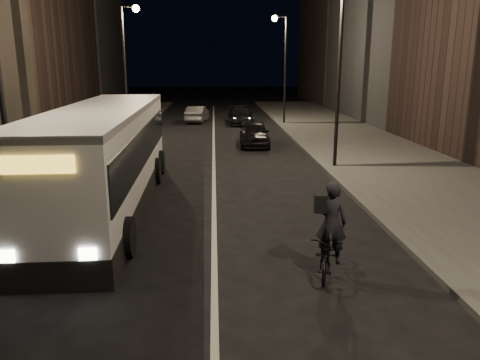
{
  "coord_description": "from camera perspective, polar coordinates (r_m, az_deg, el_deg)",
  "views": [
    {
      "loc": [
        0.04,
        -8.93,
        4.78
      ],
      "look_at": [
        0.77,
        4.14,
        1.5
      ],
      "focal_mm": 35.0,
      "sensor_mm": 36.0,
      "label": 1
    }
  ],
  "objects": [
    {
      "name": "ground",
      "position": [
        10.13,
        -3.13,
        -14.11
      ],
      "size": [
        180.0,
        180.0,
        0.0
      ],
      "primitive_type": "plane",
      "color": "black",
      "rests_on": "ground"
    },
    {
      "name": "sidewalk_right",
      "position": [
        24.89,
        16.77,
        2.59
      ],
      "size": [
        7.0,
        70.0,
        0.16
      ],
      "primitive_type": "cube",
      "color": "#3D3D3B",
      "rests_on": "ground"
    },
    {
      "name": "sidewalk_left",
      "position": [
        24.92,
        -23.17,
        2.06
      ],
      "size": [
        7.0,
        70.0,
        0.16
      ],
      "primitive_type": "cube",
      "color": "#3D3D3B",
      "rests_on": "ground"
    },
    {
      "name": "streetlight_right_mid",
      "position": [
        21.6,
        11.42,
        15.35
      ],
      "size": [
        1.2,
        0.44,
        8.12
      ],
      "color": "black",
      "rests_on": "sidewalk_right"
    },
    {
      "name": "streetlight_right_far",
      "position": [
        37.31,
        5.15,
        14.92
      ],
      "size": [
        1.2,
        0.44,
        8.12
      ],
      "color": "black",
      "rests_on": "sidewalk_right"
    },
    {
      "name": "streetlight_left_near",
      "position": [
        14.02,
        -26.7,
        15.01
      ],
      "size": [
        1.2,
        0.44,
        8.12
      ],
      "color": "black",
      "rests_on": "sidewalk_left"
    },
    {
      "name": "streetlight_left_far",
      "position": [
        31.4,
        -13.48,
        14.77
      ],
      "size": [
        1.2,
        0.44,
        8.12
      ],
      "color": "black",
      "rests_on": "sidewalk_left"
    },
    {
      "name": "city_bus",
      "position": [
        16.25,
        -16.09,
        3.11
      ],
      "size": [
        3.16,
        12.65,
        3.39
      ],
      "rotation": [
        0.0,
        0.0,
        0.02
      ],
      "color": "silver",
      "rests_on": "ground"
    },
    {
      "name": "cyclist_on_bicycle",
      "position": [
        10.96,
        10.72,
        -7.71
      ],
      "size": [
        1.23,
        2.09,
        2.28
      ],
      "rotation": [
        0.0,
        0.0,
        -0.29
      ],
      "color": "black",
      "rests_on": "ground"
    },
    {
      "name": "car_near",
      "position": [
        27.84,
        1.75,
        5.7
      ],
      "size": [
        1.89,
        4.34,
        1.46
      ],
      "primitive_type": "imported",
      "rotation": [
        0.0,
        0.0,
        -0.04
      ],
      "color": "black",
      "rests_on": "ground"
    },
    {
      "name": "car_mid",
      "position": [
        39.25,
        -5.26,
        8.0
      ],
      "size": [
        1.95,
        4.19,
        1.33
      ],
      "primitive_type": "imported",
      "rotation": [
        0.0,
        0.0,
        3.0
      ],
      "color": "#3D3E40",
      "rests_on": "ground"
    },
    {
      "name": "car_far",
      "position": [
        37.94,
        0.06,
        7.88
      ],
      "size": [
        1.92,
        4.72,
        1.37
      ],
      "primitive_type": "imported",
      "rotation": [
        0.0,
        0.0,
        0.0
      ],
      "color": "black",
      "rests_on": "ground"
    }
  ]
}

